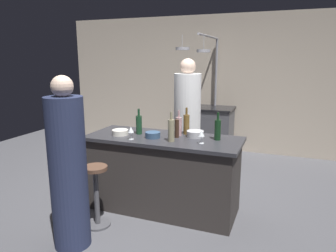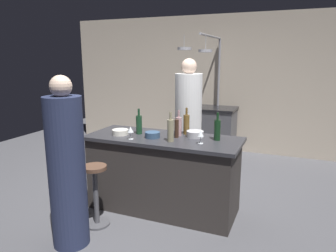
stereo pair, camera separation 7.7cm
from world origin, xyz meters
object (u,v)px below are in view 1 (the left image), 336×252
(bar_stool_left, at_px, (96,193))
(mixing_bowl_steel, at_px, (195,134))
(wine_bottle_amber, at_px, (186,124))
(wine_bottle_rose, at_px, (179,126))
(wine_bottle_white, at_px, (171,130))
(mixing_bowl_ceramic, at_px, (120,132))
(pepper_mill, at_px, (177,129))
(wine_bottle_red, at_px, (218,129))
(mixing_bowl_blue, at_px, (153,135))
(wine_glass_near_right_guest, at_px, (201,134))
(wine_bottle_green, at_px, (139,124))
(stove_range, at_px, (211,130))
(chef, at_px, (187,127))
(guest_left, at_px, (68,171))
(wine_glass_by_chef, at_px, (131,130))

(bar_stool_left, distance_m, mixing_bowl_steel, 1.28)
(wine_bottle_amber, relative_size, wine_bottle_rose, 1.06)
(wine_bottle_white, relative_size, wine_bottle_amber, 1.02)
(bar_stool_left, bearing_deg, wine_bottle_white, 34.45)
(wine_bottle_rose, height_order, mixing_bowl_ceramic, wine_bottle_rose)
(pepper_mill, bearing_deg, wine_bottle_rose, 96.44)
(wine_bottle_white, relative_size, mixing_bowl_steel, 1.64)
(wine_bottle_rose, distance_m, mixing_bowl_ceramic, 0.70)
(wine_bottle_red, bearing_deg, mixing_bowl_blue, -166.40)
(wine_glass_near_right_guest, height_order, mixing_bowl_ceramic, wine_glass_near_right_guest)
(wine_bottle_green, xyz_separation_m, mixing_bowl_steel, (0.67, 0.11, -0.08))
(mixing_bowl_blue, xyz_separation_m, mixing_bowl_ceramic, (-0.42, -0.02, -0.00))
(stove_range, bearing_deg, wine_bottle_rose, -86.47)
(wine_bottle_rose, bearing_deg, chef, 100.16)
(pepper_mill, distance_m, mixing_bowl_ceramic, 0.69)
(wine_bottle_green, relative_size, mixing_bowl_blue, 1.78)
(guest_left, distance_m, mixing_bowl_ceramic, 0.93)
(bar_stool_left, height_order, wine_glass_by_chef, wine_glass_by_chef)
(wine_bottle_rose, height_order, mixing_bowl_blue, wine_bottle_rose)
(guest_left, bearing_deg, mixing_bowl_blue, 64.08)
(wine_bottle_amber, height_order, wine_glass_by_chef, wine_bottle_amber)
(mixing_bowl_steel, bearing_deg, bar_stool_left, -139.02)
(wine_glass_near_right_guest, distance_m, mixing_bowl_ceramic, 1.00)
(chef, distance_m, wine_bottle_rose, 0.81)
(wine_bottle_amber, distance_m, wine_bottle_rose, 0.12)
(chef, height_order, mixing_bowl_steel, chef)
(wine_bottle_red, bearing_deg, bar_stool_left, -147.79)
(mixing_bowl_ceramic, bearing_deg, wine_glass_near_right_guest, -1.45)
(mixing_bowl_blue, xyz_separation_m, mixing_bowl_steel, (0.44, 0.21, 0.00))
(guest_left, bearing_deg, mixing_bowl_steel, 51.91)
(guest_left, distance_m, wine_bottle_amber, 1.48)
(wine_bottle_red, height_order, mixing_bowl_ceramic, wine_bottle_red)
(wine_glass_by_chef, distance_m, mixing_bowl_blue, 0.26)
(wine_glass_by_chef, xyz_separation_m, mixing_bowl_steel, (0.64, 0.37, -0.07))
(wine_bottle_green, relative_size, wine_bottle_amber, 0.96)
(wine_bottle_amber, relative_size, mixing_bowl_steel, 1.61)
(stove_range, distance_m, wine_glass_by_chef, 2.76)
(chef, bearing_deg, pepper_mill, -80.24)
(wine_bottle_green, distance_m, wine_glass_near_right_guest, 0.83)
(guest_left, xyz_separation_m, wine_bottle_white, (0.71, 0.86, 0.26))
(wine_bottle_amber, bearing_deg, wine_bottle_green, -159.42)
(chef, bearing_deg, wine_glass_by_chef, -104.71)
(chef, distance_m, mixing_bowl_ceramic, 1.13)
(chef, relative_size, wine_bottle_green, 5.83)
(mixing_bowl_blue, distance_m, mixing_bowl_ceramic, 0.42)
(wine_bottle_red, xyz_separation_m, wine_bottle_white, (-0.46, -0.25, 0.01))
(chef, xyz_separation_m, wine_bottle_rose, (0.14, -0.78, 0.19))
(wine_glass_by_chef, bearing_deg, guest_left, -108.46)
(stove_range, xyz_separation_m, wine_bottle_white, (0.15, -2.60, 0.58))
(wine_bottle_rose, bearing_deg, mixing_bowl_steel, 2.19)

